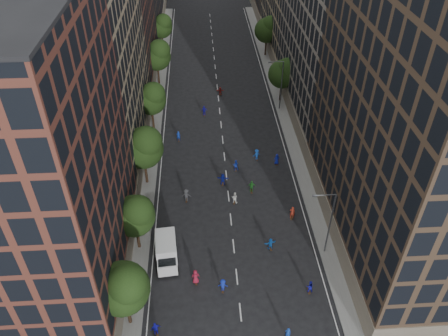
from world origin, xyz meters
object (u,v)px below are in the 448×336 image
object	(u,v)px
streetlamp_near	(329,221)
streetlamp_far	(280,83)
skater_2	(310,287)
cargo_van	(166,251)
skater_1	(288,333)

from	to	relation	value
streetlamp_near	streetlamp_far	size ratio (longest dim) A/B	1.00
streetlamp_far	skater_2	distance (m)	38.74
cargo_van	streetlamp_near	bearing A→B (deg)	-4.86
cargo_van	skater_1	bearing A→B (deg)	-46.13
skater_1	streetlamp_near	bearing A→B (deg)	-106.80
skater_1	skater_2	distance (m)	6.18
streetlamp_near	streetlamp_far	distance (m)	33.00
streetlamp_near	skater_1	distance (m)	13.00
cargo_van	skater_1	xyz separation A→B (m)	(12.13, -10.54, -0.69)
streetlamp_far	cargo_van	distance (m)	37.93
streetlamp_far	skater_1	distance (m)	44.26
skater_1	skater_2	world-z (taller)	skater_2
cargo_van	skater_1	distance (m)	16.08
streetlamp_near	skater_2	bearing A→B (deg)	-117.17
streetlamp_far	cargo_van	bearing A→B (deg)	-118.79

